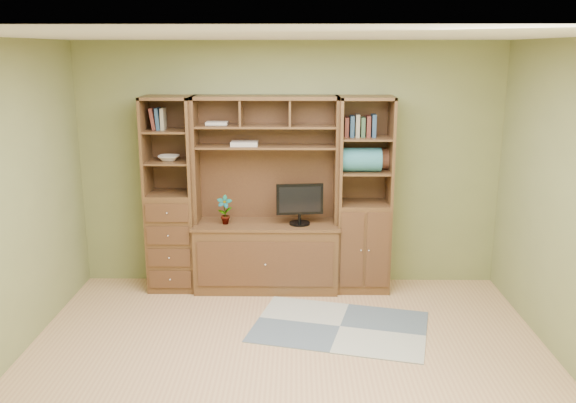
{
  "coord_description": "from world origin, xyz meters",
  "views": [
    {
      "loc": [
        0.07,
        -4.42,
        2.51
      ],
      "look_at": [
        -0.0,
        1.2,
        1.1
      ],
      "focal_mm": 38.0,
      "sensor_mm": 36.0,
      "label": 1
    }
  ],
  "objects_px": {
    "left_tower": "(171,195)",
    "monitor": "(300,197)",
    "right_tower": "(364,195)",
    "center_hutch": "(266,196)"
  },
  "relations": [
    {
      "from": "left_tower",
      "to": "right_tower",
      "type": "xyz_separation_m",
      "value": [
        2.02,
        0.0,
        0.0
      ]
    },
    {
      "from": "center_hutch",
      "to": "right_tower",
      "type": "relative_size",
      "value": 1.0
    },
    {
      "from": "right_tower",
      "to": "monitor",
      "type": "height_order",
      "value": "right_tower"
    },
    {
      "from": "right_tower",
      "to": "monitor",
      "type": "relative_size",
      "value": 3.44
    },
    {
      "from": "center_hutch",
      "to": "monitor",
      "type": "relative_size",
      "value": 3.44
    },
    {
      "from": "left_tower",
      "to": "right_tower",
      "type": "relative_size",
      "value": 1.0
    },
    {
      "from": "left_tower",
      "to": "right_tower",
      "type": "height_order",
      "value": "same"
    },
    {
      "from": "left_tower",
      "to": "monitor",
      "type": "bearing_deg",
      "value": -3.17
    },
    {
      "from": "center_hutch",
      "to": "monitor",
      "type": "xyz_separation_m",
      "value": [
        0.35,
        -0.03,
        0.0
      ]
    },
    {
      "from": "left_tower",
      "to": "monitor",
      "type": "height_order",
      "value": "left_tower"
    }
  ]
}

